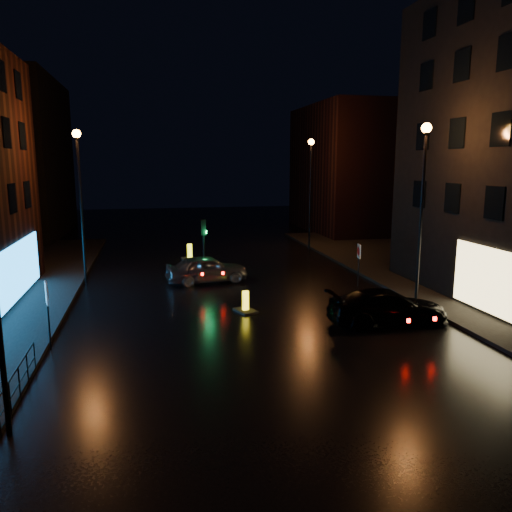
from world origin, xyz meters
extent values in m
plane|color=black|center=(0.00, 0.00, 0.00)|extent=(120.00, 120.00, 0.00)
cube|color=black|center=(14.00, 8.00, 0.07)|extent=(12.00, 44.00, 0.15)
cube|color=black|center=(-16.00, 35.00, 7.00)|extent=(8.00, 16.00, 14.00)
cube|color=black|center=(15.00, 32.00, 6.00)|extent=(8.00, 14.00, 12.00)
cylinder|color=black|center=(-7.80, 14.00, 4.00)|extent=(0.14, 0.14, 8.00)
cylinder|color=black|center=(-7.80, 14.00, 8.00)|extent=(0.20, 0.20, 0.25)
sphere|color=orange|center=(-7.80, 14.00, 8.15)|extent=(0.44, 0.44, 0.44)
cylinder|color=black|center=(7.80, 6.00, 4.00)|extent=(0.14, 0.14, 8.00)
cylinder|color=black|center=(7.80, 6.00, 8.00)|extent=(0.20, 0.20, 0.25)
sphere|color=orange|center=(7.80, 6.00, 8.15)|extent=(0.44, 0.44, 0.44)
cylinder|color=black|center=(7.80, 22.00, 4.00)|extent=(0.14, 0.14, 8.00)
cylinder|color=black|center=(7.80, 22.00, 8.00)|extent=(0.20, 0.20, 0.25)
sphere|color=orange|center=(7.80, 22.00, 8.15)|extent=(0.44, 0.44, 0.44)
cube|color=black|center=(-1.20, 14.00, 0.06)|extent=(1.40, 2.40, 0.12)
cylinder|color=black|center=(-1.20, 14.00, 1.40)|extent=(0.12, 0.12, 2.80)
cube|color=black|center=(-1.20, 14.00, 3.00)|extent=(0.28, 0.22, 0.90)
cylinder|color=#0CFF59|center=(-1.06, 14.00, 2.72)|extent=(0.05, 0.18, 0.18)
cylinder|color=black|center=(-8.00, -1.00, 0.97)|extent=(0.05, 6.00, 0.05)
cylinder|color=black|center=(-8.00, -1.00, 0.50)|extent=(0.04, 6.00, 0.04)
cylinder|color=black|center=(-8.00, -1.00, 0.50)|extent=(0.04, 0.04, 1.00)
cylinder|color=black|center=(-8.00, 2.00, 0.50)|extent=(0.04, 0.04, 1.00)
imported|color=#999AA0|center=(-1.17, 12.98, 0.78)|extent=(4.75, 2.41, 1.55)
imported|color=black|center=(5.38, 4.06, 0.73)|extent=(5.12, 2.31, 1.45)
cube|color=black|center=(-0.10, 7.00, 0.05)|extent=(1.08, 1.30, 0.09)
cube|color=yellow|center=(-0.10, 7.00, 0.51)|extent=(0.30, 0.25, 0.92)
cube|color=black|center=(-0.10, 7.00, 0.51)|extent=(0.27, 0.11, 0.55)
cube|color=black|center=(-1.58, 19.88, 0.05)|extent=(1.16, 1.44, 0.10)
cube|color=yellow|center=(-1.58, 19.88, 0.58)|extent=(0.33, 0.26, 1.05)
cube|color=black|center=(-1.58, 19.88, 0.58)|extent=(0.31, 0.11, 0.63)
cylinder|color=black|center=(-7.90, 4.05, 1.20)|extent=(0.07, 0.07, 2.41)
cube|color=silver|center=(-7.90, 4.05, 2.08)|extent=(0.22, 0.59, 0.82)
cylinder|color=#B20C0C|center=(-7.87, 4.05, 2.08)|extent=(0.15, 0.47, 0.48)
cylinder|color=black|center=(6.83, 10.42, 1.12)|extent=(0.06, 0.06, 2.24)
cube|color=silver|center=(6.83, 10.42, 1.93)|extent=(0.13, 0.56, 0.76)
cylinder|color=#B20C0C|center=(6.80, 10.43, 1.93)|extent=(0.08, 0.45, 0.45)
camera|label=1|loc=(-4.17, -14.38, 6.69)|focal=35.00mm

